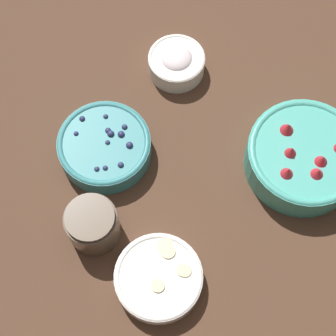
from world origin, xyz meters
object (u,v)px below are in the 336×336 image
object	(u,v)px
bowl_blueberries	(105,146)
bowl_bananas	(159,278)
bowl_strawberries	(304,156)
jar_chocolate	(93,225)
bowl_cream	(176,62)

from	to	relation	value
bowl_blueberries	bowl_bananas	xyz separation A→B (m)	(0.04, 0.28, -0.01)
bowl_strawberries	bowl_blueberries	bearing A→B (deg)	-34.70
bowl_blueberries	jar_chocolate	size ratio (longest dim) A/B	1.89
bowl_bananas	bowl_strawberries	bearing A→B (deg)	-170.93
bowl_bananas	jar_chocolate	distance (m)	0.16
bowl_bananas	bowl_cream	xyz separation A→B (m)	(-0.27, -0.38, 0.01)
bowl_bananas	jar_chocolate	xyz separation A→B (m)	(0.06, -0.15, 0.02)
bowl_blueberries	jar_chocolate	distance (m)	0.17
bowl_blueberries	bowl_strawberries	bearing A→B (deg)	145.30
bowl_bananas	bowl_cream	world-z (taller)	bowl_cream
bowl_bananas	bowl_cream	bearing A→B (deg)	-124.97
bowl_strawberries	bowl_bananas	size ratio (longest dim) A/B	1.40
bowl_bananas	jar_chocolate	world-z (taller)	jar_chocolate
bowl_cream	bowl_blueberries	bearing A→B (deg)	23.27
bowl_strawberries	bowl_blueberries	xyz separation A→B (m)	(0.33, -0.23, -0.01)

